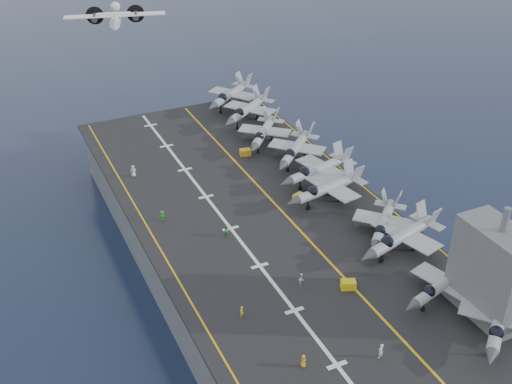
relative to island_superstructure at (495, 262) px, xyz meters
name	(u,v)px	position (x,y,z in m)	size (l,w,h in m)	color
ground	(267,274)	(-15.00, 30.00, -17.90)	(500.00, 500.00, 0.00)	#142135
hull	(267,248)	(-15.00, 30.00, -12.90)	(36.00, 90.00, 10.00)	#56595E
flight_deck	(267,220)	(-15.00, 30.00, -7.70)	(38.00, 92.00, 0.40)	black
foul_line	(285,214)	(-12.00, 30.00, -7.48)	(0.35, 90.00, 0.02)	gold
landing_centerline	(231,228)	(-21.00, 30.00, -7.48)	(0.50, 90.00, 0.02)	silver
deck_edge_port	(159,247)	(-32.00, 30.00, -7.48)	(0.25, 90.00, 0.02)	gold
deck_edge_stbd	(370,192)	(3.50, 30.00, -7.48)	(0.25, 90.00, 0.02)	gold
island_superstructure	(495,262)	(0.00, 0.00, 0.00)	(5.00, 10.00, 15.00)	#56595E
fighter_jet_0	(499,318)	(-1.52, -3.64, -5.10)	(16.51, 15.92, 4.80)	gray
fighter_jet_1	(443,284)	(-3.19, 4.33, -5.22)	(15.05, 12.05, 4.57)	#9297A0
fighter_jet_2	(403,235)	(-1.67, 14.80, -4.89)	(17.14, 13.65, 5.21)	#939CA3
fighter_jet_3	(384,222)	(-1.73, 19.10, -5.18)	(15.83, 15.73, 4.65)	#9DA3AC
fighter_jet_4	(328,187)	(-4.13, 30.65, -4.96)	(16.23, 12.42, 5.07)	#9FA9B1
fighter_jet_5	(319,168)	(-2.35, 36.60, -4.92)	(16.76, 13.13, 5.15)	gray
fighter_jet_6	(296,148)	(-2.31, 44.87, -4.94)	(17.46, 17.33, 5.13)	#A0A8B0
fighter_jet_7	(264,131)	(-4.36, 53.41, -5.02)	(16.55, 17.08, 4.97)	gray
fighter_jet_8	(248,108)	(-2.82, 63.82, -4.84)	(18.36, 17.33, 5.31)	#9099A1
tow_cart_a	(348,285)	(-12.71, 10.92, -6.93)	(2.23, 1.85, 1.14)	#CEBC0C
tow_cart_b	(299,197)	(-8.14, 32.75, -6.94)	(2.20, 1.86, 1.12)	yellow
tow_cart_c	(245,152)	(-9.38, 50.53, -6.92)	(2.12, 1.58, 1.16)	gold
crew_0	(303,361)	(-24.46, 1.47, -6.69)	(0.66, 0.98, 1.61)	gold
crew_1	(242,312)	(-27.31, 11.77, -6.70)	(1.15, 1.04, 1.59)	yellow
crew_2	(227,231)	(-22.24, 28.45, -6.62)	(1.27, 1.18, 1.76)	#268C33
crew_3	(162,216)	(-29.41, 36.32, -6.66)	(1.14, 0.89, 1.68)	#1E8523
crew_5	(133,171)	(-29.59, 51.45, -6.49)	(1.28, 0.92, 2.02)	silver
crew_6	(381,351)	(-15.98, -1.02, -6.51)	(1.39, 1.17, 1.98)	silver
crew_7	(301,279)	(-17.81, 14.14, -6.62)	(1.16, 1.28, 1.77)	silver
transport_plane	(116,21)	(-20.71, 91.62, 7.50)	(23.84, 19.12, 4.94)	#BCBEC0
fighter_jet_9	(231,94)	(-2.82, 72.32, -4.84)	(18.36, 17.33, 5.31)	#9099A1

